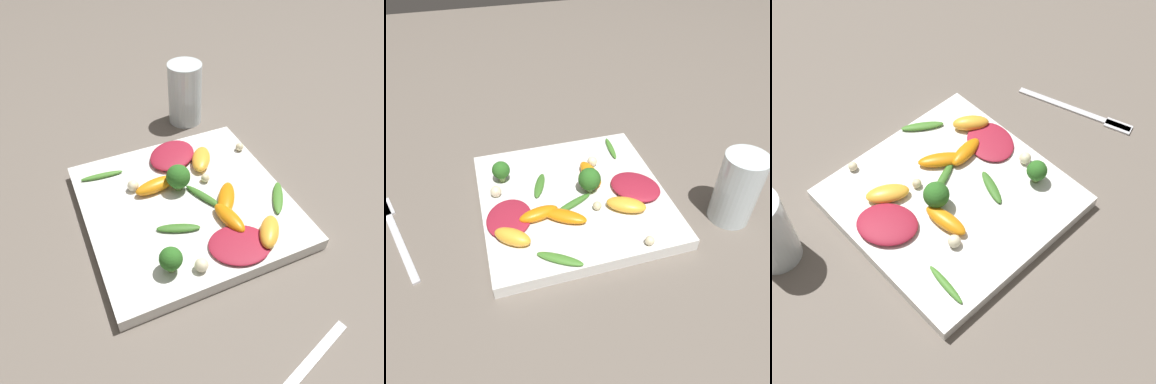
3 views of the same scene
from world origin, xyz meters
TOP-DOWN VIEW (x-y plane):
  - ground_plane at (0.00, 0.00)m, footprint 2.40×2.40m
  - plate at (0.00, 0.00)m, footprint 0.30×0.30m
  - fork at (0.02, 0.28)m, footprint 0.19×0.08m
  - radicchio_leaf_0 at (-0.03, 0.11)m, footprint 0.10×0.09m
  - radicchio_leaf_1 at (-0.02, -0.10)m, footprint 0.11×0.11m
  - orange_segment_0 at (-0.05, 0.03)m, footprint 0.06×0.07m
  - orange_segment_1 at (-0.08, 0.11)m, footprint 0.06×0.06m
  - orange_segment_2 at (0.03, -0.04)m, footprint 0.07×0.03m
  - orange_segment_3 at (-0.04, 0.06)m, footprint 0.03×0.07m
  - orange_segment_4 at (-0.06, -0.07)m, footprint 0.06×0.07m
  - broccoli_floret_0 at (0.07, 0.11)m, footprint 0.03×0.03m
  - broccoli_floret_1 at (0.00, -0.03)m, footprint 0.04×0.04m
  - arugula_sprig_0 at (-0.03, 0.01)m, footprint 0.04×0.07m
  - arugula_sprig_1 at (-0.13, 0.05)m, footprint 0.05×0.06m
  - arugula_sprig_2 at (0.10, -0.10)m, footprint 0.07×0.02m
  - arugula_sprig_3 at (0.03, 0.05)m, footprint 0.06×0.04m
  - macadamia_nut_0 at (0.06, -0.05)m, footprint 0.02×0.02m
  - macadamia_nut_1 at (-0.05, -0.03)m, footprint 0.01×0.01m
  - macadamia_nut_2 at (-0.13, -0.08)m, footprint 0.01×0.01m
  - macadamia_nut_3 at (0.03, 0.12)m, footprint 0.02×0.02m

SIDE VIEW (x-z plane):
  - ground_plane at x=0.00m, z-range 0.00..0.00m
  - fork at x=0.02m, z-range 0.00..0.01m
  - plate at x=0.00m, z-range 0.00..0.02m
  - arugula_sprig_2 at x=0.10m, z-range 0.02..0.03m
  - arugula_sprig_3 at x=0.03m, z-range 0.02..0.03m
  - arugula_sprig_1 at x=-0.13m, z-range 0.02..0.03m
  - arugula_sprig_0 at x=-0.03m, z-range 0.02..0.03m
  - radicchio_leaf_0 at x=-0.03m, z-range 0.02..0.03m
  - radicchio_leaf_1 at x=-0.02m, z-range 0.02..0.04m
  - macadamia_nut_1 at x=-0.05m, z-range 0.02..0.04m
  - macadamia_nut_2 at x=-0.13m, z-range 0.02..0.04m
  - orange_segment_0 at x=-0.05m, z-range 0.02..0.04m
  - orange_segment_3 at x=-0.04m, z-range 0.02..0.04m
  - macadamia_nut_0 at x=0.06m, z-range 0.02..0.04m
  - macadamia_nut_3 at x=0.03m, z-range 0.02..0.04m
  - orange_segment_2 at x=0.03m, z-range 0.02..0.04m
  - orange_segment_4 at x=-0.06m, z-range 0.02..0.04m
  - orange_segment_1 at x=-0.08m, z-range 0.02..0.04m
  - broccoli_floret_0 at x=0.07m, z-range 0.02..0.06m
  - broccoli_floret_1 at x=0.00m, z-range 0.02..0.07m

